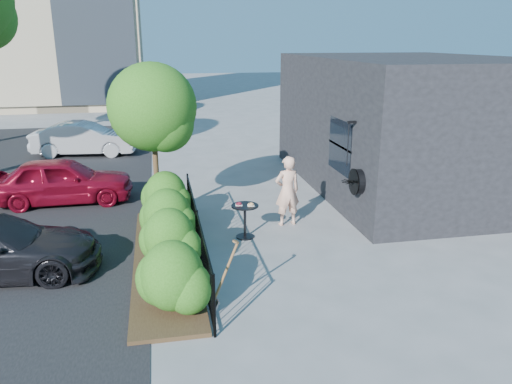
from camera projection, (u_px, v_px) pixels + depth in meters
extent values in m
plane|color=gray|center=(267.00, 253.00, 10.98)|extent=(120.00, 120.00, 0.00)
cube|color=black|center=(407.00, 123.00, 15.63)|extent=(6.00, 9.00, 4.00)
cube|color=black|center=(340.00, 146.00, 13.17)|extent=(0.04, 1.60, 1.40)
cube|color=black|center=(340.00, 146.00, 13.17)|extent=(0.05, 1.70, 0.06)
cylinder|color=black|center=(358.00, 182.00, 11.90)|extent=(0.18, 0.60, 0.60)
cylinder|color=black|center=(354.00, 182.00, 11.89)|extent=(0.03, 0.64, 0.64)
cube|color=black|center=(352.00, 122.00, 11.97)|extent=(0.25, 0.06, 0.06)
cylinder|color=black|center=(348.00, 145.00, 12.12)|extent=(0.02, 0.02, 1.05)
cylinder|color=black|center=(214.00, 306.00, 7.72)|extent=(0.05, 0.05, 1.10)
cylinder|color=black|center=(198.00, 235.00, 10.54)|extent=(0.05, 0.05, 1.10)
cylinder|color=black|center=(188.00, 193.00, 13.35)|extent=(0.05, 0.05, 1.10)
cube|color=black|center=(197.00, 212.00, 10.39)|extent=(0.03, 6.00, 0.03)
cube|color=black|center=(198.00, 254.00, 10.67)|extent=(0.03, 6.00, 0.03)
cylinder|color=black|center=(213.00, 303.00, 7.82)|extent=(0.02, 0.02, 1.04)
cylinder|color=black|center=(212.00, 297.00, 8.01)|extent=(0.02, 0.02, 1.04)
cylinder|color=black|center=(211.00, 291.00, 8.19)|extent=(0.02, 0.02, 1.04)
cylinder|color=black|center=(209.00, 285.00, 8.38)|extent=(0.02, 0.02, 1.04)
cylinder|color=black|center=(208.00, 280.00, 8.57)|extent=(0.02, 0.02, 1.04)
cylinder|color=black|center=(207.00, 275.00, 8.75)|extent=(0.02, 0.02, 1.04)
cylinder|color=black|center=(206.00, 270.00, 8.94)|extent=(0.02, 0.02, 1.04)
cylinder|color=black|center=(205.00, 265.00, 9.13)|extent=(0.02, 0.02, 1.04)
cylinder|color=black|center=(204.00, 260.00, 9.32)|extent=(0.02, 0.02, 1.04)
cylinder|color=black|center=(203.00, 256.00, 9.50)|extent=(0.02, 0.02, 1.04)
cylinder|color=black|center=(202.00, 252.00, 9.69)|extent=(0.02, 0.02, 1.04)
cylinder|color=black|center=(201.00, 248.00, 9.88)|extent=(0.02, 0.02, 1.04)
cylinder|color=black|center=(200.00, 244.00, 10.07)|extent=(0.02, 0.02, 1.04)
cylinder|color=black|center=(199.00, 240.00, 10.25)|extent=(0.02, 0.02, 1.04)
cylinder|color=black|center=(198.00, 237.00, 10.44)|extent=(0.02, 0.02, 1.04)
cylinder|color=black|center=(197.00, 233.00, 10.63)|extent=(0.02, 0.02, 1.04)
cylinder|color=black|center=(196.00, 230.00, 10.82)|extent=(0.02, 0.02, 1.04)
cylinder|color=black|center=(196.00, 226.00, 11.00)|extent=(0.02, 0.02, 1.04)
cylinder|color=black|center=(195.00, 223.00, 11.19)|extent=(0.02, 0.02, 1.04)
cylinder|color=black|center=(194.00, 220.00, 11.38)|extent=(0.02, 0.02, 1.04)
cylinder|color=black|center=(194.00, 217.00, 11.57)|extent=(0.02, 0.02, 1.04)
cylinder|color=black|center=(193.00, 214.00, 11.75)|extent=(0.02, 0.02, 1.04)
cylinder|color=black|center=(192.00, 212.00, 11.94)|extent=(0.02, 0.02, 1.04)
cylinder|color=black|center=(192.00, 209.00, 12.13)|extent=(0.02, 0.02, 1.04)
cylinder|color=black|center=(191.00, 206.00, 12.32)|extent=(0.02, 0.02, 1.04)
cylinder|color=black|center=(191.00, 204.00, 12.50)|extent=(0.02, 0.02, 1.04)
cylinder|color=black|center=(190.00, 201.00, 12.69)|extent=(0.02, 0.02, 1.04)
cylinder|color=black|center=(189.00, 199.00, 12.88)|extent=(0.02, 0.02, 1.04)
cylinder|color=black|center=(189.00, 197.00, 13.07)|extent=(0.02, 0.02, 1.04)
cylinder|color=black|center=(188.00, 195.00, 13.25)|extent=(0.02, 0.02, 1.04)
cube|color=#382616|center=(165.00, 260.00, 10.56)|extent=(1.30, 6.00, 0.08)
ellipsoid|color=#265D15|center=(173.00, 278.00, 8.32)|extent=(1.10, 1.10, 1.24)
ellipsoid|color=#265D15|center=(169.00, 241.00, 9.82)|extent=(1.10, 1.10, 1.24)
ellipsoid|color=#265D15|center=(167.00, 216.00, 11.22)|extent=(1.10, 1.10, 1.24)
ellipsoid|color=#265D15|center=(166.00, 197.00, 12.54)|extent=(1.10, 1.10, 1.24)
cylinder|color=#3F2B19|center=(156.00, 173.00, 12.82)|extent=(0.14, 0.14, 2.40)
sphere|color=#265D15|center=(152.00, 109.00, 12.34)|extent=(2.20, 2.20, 2.20)
sphere|color=#265D15|center=(166.00, 124.00, 12.30)|extent=(1.43, 1.43, 1.43)
cylinder|color=black|center=(245.00, 206.00, 11.61)|extent=(0.64, 0.64, 0.03)
cylinder|color=black|center=(245.00, 222.00, 11.73)|extent=(0.06, 0.06, 0.77)
cylinder|color=black|center=(245.00, 237.00, 11.84)|extent=(0.43, 0.43, 0.03)
cube|color=white|center=(239.00, 205.00, 11.62)|extent=(0.18, 0.18, 0.01)
cube|color=white|center=(251.00, 205.00, 11.58)|extent=(0.18, 0.18, 0.01)
torus|color=#4C0C11|center=(239.00, 204.00, 11.61)|extent=(0.14, 0.14, 0.05)
torus|color=tan|center=(251.00, 204.00, 11.58)|extent=(0.14, 0.14, 0.05)
imported|color=#E3AC93|center=(287.00, 191.00, 12.41)|extent=(0.70, 0.51, 1.78)
cylinder|color=brown|center=(225.00, 273.00, 8.45)|extent=(0.49, 0.05, 1.13)
cube|color=gray|center=(216.00, 306.00, 8.60)|extent=(0.12, 0.17, 0.24)
cylinder|color=brown|center=(235.00, 242.00, 8.32)|extent=(0.10, 0.10, 0.06)
imported|color=maroon|center=(62.00, 181.00, 14.17)|extent=(3.88, 1.60, 1.32)
imported|color=#B4B4BA|center=(84.00, 139.00, 20.05)|extent=(4.19, 1.88, 1.33)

